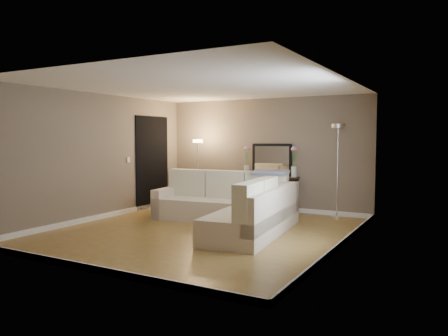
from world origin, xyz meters
The scene contains 23 objects.
floor centered at (0.00, 0.00, -0.01)m, with size 5.00×5.50×0.01m, color olive.
ceiling centered at (0.00, 0.00, 2.60)m, with size 5.00×5.50×0.01m, color white.
wall_back centered at (0.00, 2.76, 1.30)m, with size 5.00×0.02×2.60m, color #746859.
wall_front centered at (0.00, -2.76, 1.30)m, with size 5.00×0.02×2.60m, color #746859.
wall_left centered at (-2.51, 0.00, 1.30)m, with size 0.02×5.50×2.60m, color #746859.
wall_right centered at (2.51, 0.00, 1.30)m, with size 0.02×5.50×2.60m, color #746859.
baseboard_back centered at (0.00, 2.73, 0.05)m, with size 5.00×0.03×0.10m, color white.
baseboard_front centered at (0.00, -2.73, 0.05)m, with size 5.00×0.03×0.10m, color white.
baseboard_left centered at (-2.48, 0.00, 0.05)m, with size 0.03×5.50×0.10m, color white.
baseboard_right centered at (2.48, 0.00, 0.05)m, with size 0.03×5.50×0.10m, color white.
doorway centered at (-2.48, 1.70, 1.10)m, with size 0.02×1.20×2.20m, color black.
switch_plate centered at (-2.48, 0.85, 1.20)m, with size 0.02×0.08×0.12m, color white.
sectional_sofa centered at (0.27, 0.68, 0.37)m, with size 3.14×2.83×1.01m.
throw_blanket centered at (0.70, 1.45, 0.99)m, with size 0.72×0.42×0.05m, color slate.
console_table centered at (0.15, 2.50, 0.46)m, with size 1.36×0.50×0.82m.
leaning_mirror centered at (0.22, 2.68, 1.19)m, with size 0.94×0.14×0.74m.
table_decor centered at (0.24, 2.47, 0.84)m, with size 0.57×0.14×0.13m.
flower_vase_left centered at (-0.32, 2.45, 1.11)m, with size 0.16×0.14×0.70m.
flower_vase_right centered at (0.79, 2.57, 1.11)m, with size 0.16×0.14×0.70m.
floor_lamp_lit centered at (-1.52, 2.24, 1.16)m, with size 0.26×0.26×1.65m.
floor_lamp_unlit centered at (1.79, 2.48, 1.40)m, with size 0.28×0.28×1.98m.
charcoal_rug centered at (-1.57, 1.92, 0.01)m, with size 1.07×0.81×0.01m, color black.
black_bag centered at (-1.73, 1.79, 0.21)m, with size 0.30×0.21×0.20m, color black.
Camera 1 is at (4.14, -6.63, 1.69)m, focal length 35.00 mm.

